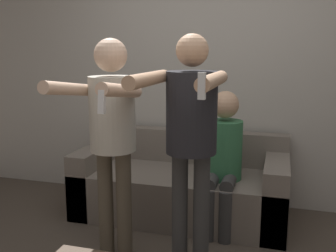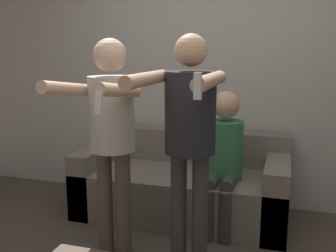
% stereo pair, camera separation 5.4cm
% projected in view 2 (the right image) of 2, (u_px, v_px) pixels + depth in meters
% --- Properties ---
extents(wall_back, '(6.40, 0.06, 2.70)m').
position_uv_depth(wall_back, '(219.00, 66.00, 3.75)').
color(wall_back, '#B7B2A8').
rests_on(wall_back, ground_plane).
extents(couch, '(1.87, 0.83, 0.74)m').
position_uv_depth(couch, '(182.00, 187.00, 3.60)').
color(couch, slate).
rests_on(couch, ground_plane).
extents(person_standing_left, '(0.44, 0.71, 1.58)m').
position_uv_depth(person_standing_left, '(111.00, 125.00, 2.71)').
color(person_standing_left, brown).
rests_on(person_standing_left, ground_plane).
extents(person_standing_right, '(0.45, 0.80, 1.61)m').
position_uv_depth(person_standing_right, '(189.00, 126.00, 2.54)').
color(person_standing_right, '#383838').
rests_on(person_standing_right, ground_plane).
extents(person_seated, '(0.30, 0.53, 1.17)m').
position_uv_depth(person_seated, '(223.00, 155.00, 3.26)').
color(person_seated, '#383838').
rests_on(person_seated, ground_plane).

